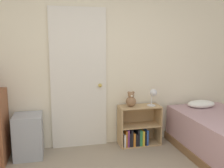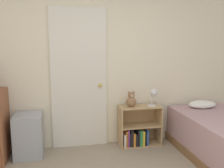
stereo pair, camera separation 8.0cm
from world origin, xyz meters
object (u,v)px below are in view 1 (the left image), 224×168
at_px(storage_bin, 28,136).
at_px(bookshelf, 137,130).
at_px(desk_lamp, 153,94).
at_px(teddy_bear, 131,100).

bearing_deg(storage_bin, bookshelf, 2.05).
relative_size(storage_bin, desk_lamp, 2.25).
xyz_separation_m(bookshelf, teddy_bear, (-0.11, -0.00, 0.49)).
height_order(storage_bin, teddy_bear, teddy_bear).
bearing_deg(desk_lamp, bookshelf, 169.19).
relative_size(bookshelf, teddy_bear, 2.71).
distance_m(storage_bin, bookshelf, 1.62).
relative_size(storage_bin, bookshelf, 0.94).
relative_size(bookshelf, desk_lamp, 2.40).
distance_m(storage_bin, teddy_bear, 1.57).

